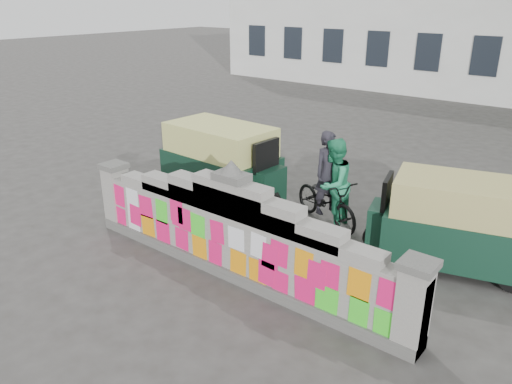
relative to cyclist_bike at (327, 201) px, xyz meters
The scene contains 8 objects.
ground 2.76m from the cyclist_bike, 92.68° to the right, with size 100.00×100.00×0.00m, color #383533.
parapet_wall 2.74m from the cyclist_bike, 92.68° to the right, with size 6.48×0.44×2.01m.
building 20.84m from the cyclist_bike, 110.30° to the left, with size 16.00×10.00×8.90m.
cyclist_bike is the anchor object (origin of this frame).
cyclist_rider 0.34m from the cyclist_bike, ahead, with size 0.61×0.40×1.67m, color #232029.
pedestrian 0.45m from the cyclist_bike, 23.05° to the right, with size 0.88×0.69×1.82m, color #299967.
rickshaw_left 2.63m from the cyclist_bike, behind, with size 3.05×1.51×1.67m.
rickshaw_right 2.56m from the cyclist_bike, ahead, with size 2.87×1.87×1.54m.
Camera 1 is at (4.78, -5.39, 4.33)m, focal length 35.00 mm.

